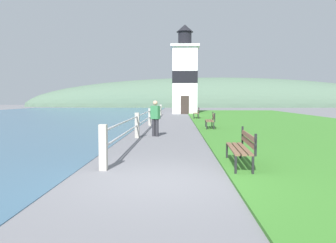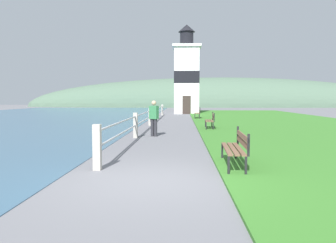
# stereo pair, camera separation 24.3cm
# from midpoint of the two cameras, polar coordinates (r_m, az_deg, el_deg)

# --- Properties ---
(ground_plane) EXTENTS (160.00, 160.00, 0.00)m
(ground_plane) POSITION_cam_midpoint_polar(r_m,az_deg,el_deg) (6.85, -1.92, -10.35)
(ground_plane) COLOR slate
(grass_verge) EXTENTS (12.00, 47.01, 0.06)m
(grass_verge) POSITION_cam_midpoint_polar(r_m,az_deg,el_deg) (23.41, 19.77, -0.30)
(grass_verge) COLOR #387528
(grass_verge) RESTS_ON ground_plane
(seawall_railing) EXTENTS (0.18, 25.82, 1.09)m
(seawall_railing) POSITION_cam_midpoint_polar(r_m,az_deg,el_deg) (20.55, -2.82, 1.07)
(seawall_railing) COLOR #A8A399
(seawall_railing) RESTS_ON ground_plane
(park_bench_near) EXTENTS (0.57, 2.00, 0.94)m
(park_bench_near) POSITION_cam_midpoint_polar(r_m,az_deg,el_deg) (8.26, 12.67, -4.15)
(park_bench_near) COLOR brown
(park_bench_near) RESTS_ON ground_plane
(park_bench_midway) EXTENTS (0.55, 1.73, 0.94)m
(park_bench_midway) POSITION_cam_midpoint_polar(r_m,az_deg,el_deg) (18.29, 7.84, 0.34)
(park_bench_midway) COLOR brown
(park_bench_midway) RESTS_ON ground_plane
(park_bench_far) EXTENTS (0.53, 1.70, 0.94)m
(park_bench_far) POSITION_cam_midpoint_polar(r_m,az_deg,el_deg) (27.60, 5.53, 1.59)
(park_bench_far) COLOR brown
(park_bench_far) RESTS_ON ground_plane
(lighthouse) EXTENTS (3.15, 3.15, 9.94)m
(lighthouse) POSITION_cam_midpoint_polar(r_m,az_deg,el_deg) (37.25, 3.44, 8.01)
(lighthouse) COLOR white
(lighthouse) RESTS_ON ground_plane
(person_strolling) EXTENTS (0.45, 0.38, 1.61)m
(person_strolling) POSITION_cam_midpoint_polar(r_m,az_deg,el_deg) (14.69, -2.00, 0.79)
(person_strolling) COLOR #28282D
(person_strolling) RESTS_ON ground_plane
(distant_hillside) EXTENTS (80.00, 16.00, 12.00)m
(distant_hillside) POSITION_cam_midpoint_polar(r_m,az_deg,el_deg) (68.39, 8.75, 2.56)
(distant_hillside) COLOR #4C6651
(distant_hillside) RESTS_ON ground_plane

